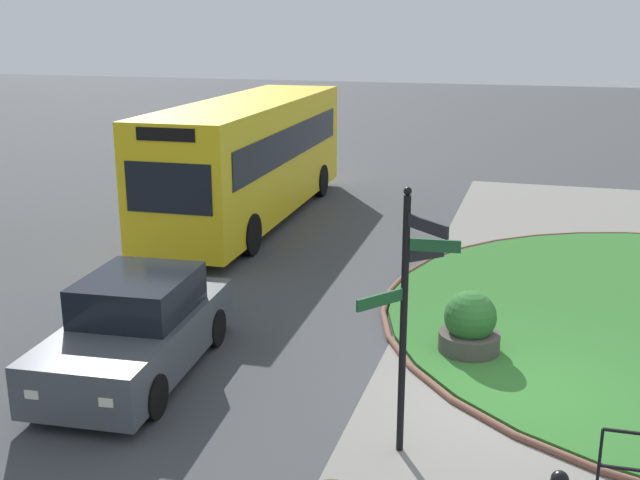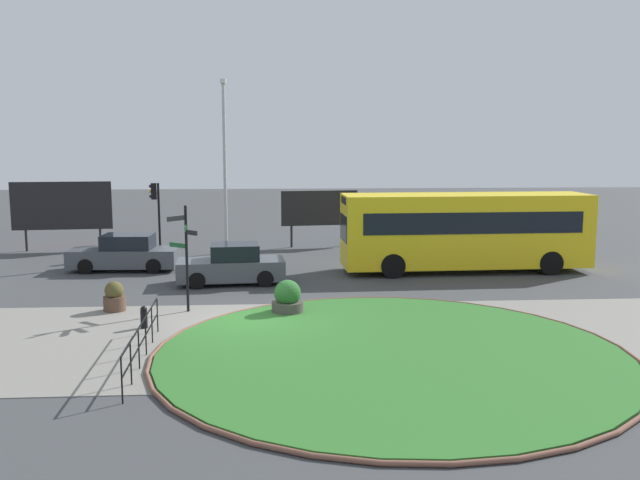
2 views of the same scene
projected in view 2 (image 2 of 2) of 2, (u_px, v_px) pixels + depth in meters
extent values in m
plane|color=#3D3F42|center=(246.00, 322.00, 20.72)|extent=(120.00, 120.00, 0.00)
cube|color=gray|center=(242.00, 339.00, 18.81)|extent=(32.00, 8.14, 0.02)
cylinder|color=#2D6B28|center=(391.00, 353.00, 17.50)|extent=(12.11, 12.11, 0.10)
torus|color=brown|center=(391.00, 352.00, 17.50)|extent=(12.42, 12.42, 0.11)
cylinder|color=black|center=(187.00, 261.00, 21.67)|extent=(0.09, 0.09, 3.38)
sphere|color=black|center=(185.00, 207.00, 21.42)|extent=(0.10, 0.10, 0.10)
cube|color=black|center=(176.00, 218.00, 21.17)|extent=(0.49, 0.54, 0.15)
cube|color=#195128|center=(185.00, 228.00, 21.18)|extent=(0.09, 0.60, 0.15)
cube|color=black|center=(192.00, 233.00, 21.34)|extent=(0.39, 0.39, 0.15)
cube|color=#195128|center=(178.00, 245.00, 21.82)|extent=(0.58, 0.45, 0.15)
cylinder|color=black|center=(144.00, 319.00, 19.90)|extent=(0.21, 0.21, 0.55)
sphere|color=black|center=(144.00, 309.00, 19.86)|extent=(0.20, 0.20, 0.20)
cube|color=black|center=(142.00, 323.00, 16.74)|extent=(0.22, 5.42, 0.03)
cube|color=black|center=(142.00, 341.00, 16.80)|extent=(0.22, 5.42, 0.03)
cylinder|color=black|center=(157.00, 315.00, 19.48)|extent=(0.04, 0.04, 1.00)
cylinder|color=black|center=(152.00, 325.00, 18.41)|extent=(0.04, 0.04, 1.00)
cylinder|color=black|center=(146.00, 337.00, 17.35)|extent=(0.04, 0.04, 1.00)
cylinder|color=black|center=(139.00, 349.00, 16.28)|extent=(0.04, 0.04, 1.00)
cylinder|color=black|center=(131.00, 364.00, 15.21)|extent=(0.04, 0.04, 1.00)
cylinder|color=black|center=(122.00, 381.00, 14.14)|extent=(0.04, 0.04, 1.00)
cube|color=yellow|center=(465.00, 230.00, 28.54)|extent=(10.45, 2.74, 3.03)
cube|color=black|center=(475.00, 223.00, 27.28)|extent=(9.13, 0.31, 0.88)
cube|color=black|center=(457.00, 217.00, 29.68)|extent=(9.13, 0.31, 0.88)
cube|color=black|center=(343.00, 228.00, 28.02)|extent=(0.08, 1.98, 1.10)
cube|color=black|center=(344.00, 200.00, 27.86)|extent=(0.06, 1.33, 0.28)
cylinder|color=black|center=(393.00, 266.00, 27.32)|extent=(1.01, 0.33, 1.00)
cylinder|color=black|center=(383.00, 257.00, 29.50)|extent=(1.01, 0.33, 1.00)
cylinder|color=black|center=(551.00, 263.00, 27.95)|extent=(1.01, 0.33, 1.00)
cylinder|color=black|center=(529.00, 254.00, 30.13)|extent=(1.01, 0.33, 1.00)
cube|color=#474C51|center=(124.00, 257.00, 28.98)|extent=(4.62, 1.91, 0.76)
cube|color=black|center=(128.00, 242.00, 28.88)|extent=(2.14, 1.61, 0.61)
cube|color=#EAEACC|center=(67.00, 259.00, 28.40)|extent=(0.03, 0.20, 0.12)
cube|color=#EAEACC|center=(75.00, 255.00, 29.43)|extent=(0.03, 0.20, 0.12)
cylinder|color=black|center=(86.00, 266.00, 28.19)|extent=(0.65, 0.24, 0.64)
cylinder|color=black|center=(97.00, 260.00, 29.76)|extent=(0.65, 0.24, 0.64)
cylinder|color=black|center=(154.00, 266.00, 28.27)|extent=(0.65, 0.24, 0.64)
cylinder|color=black|center=(161.00, 260.00, 29.83)|extent=(0.65, 0.24, 0.64)
cube|color=#474C51|center=(231.00, 269.00, 26.23)|extent=(4.24, 2.09, 0.77)
cube|color=black|center=(235.00, 252.00, 26.15)|extent=(1.96, 1.70, 0.61)
cube|color=#EAEACC|center=(176.00, 272.00, 25.41)|extent=(0.04, 0.20, 0.12)
cube|color=#EAEACC|center=(178.00, 267.00, 26.45)|extent=(0.04, 0.20, 0.12)
cylinder|color=black|center=(197.00, 281.00, 25.29)|extent=(0.66, 0.27, 0.64)
cylinder|color=black|center=(199.00, 272.00, 26.87)|extent=(0.66, 0.27, 0.64)
cylinder|color=black|center=(265.00, 279.00, 25.65)|extent=(0.66, 0.27, 0.64)
cylinder|color=black|center=(263.00, 271.00, 27.23)|extent=(0.66, 0.27, 0.64)
cylinder|color=black|center=(159.00, 219.00, 32.63)|extent=(0.11, 0.11, 3.52)
cube|color=black|center=(154.00, 191.00, 32.39)|extent=(0.30, 0.30, 0.78)
sphere|color=black|center=(150.00, 186.00, 32.33)|extent=(0.16, 0.16, 0.16)
sphere|color=#F2A519|center=(151.00, 191.00, 32.36)|extent=(0.16, 0.16, 0.16)
sphere|color=black|center=(151.00, 196.00, 32.40)|extent=(0.16, 0.16, 0.16)
cylinder|color=#B7B7BC|center=(225.00, 170.00, 33.02)|extent=(0.16, 0.16, 8.25)
cylinder|color=silver|center=(223.00, 81.00, 32.42)|extent=(0.32, 0.32, 0.22)
cylinder|color=black|center=(26.00, 229.00, 33.97)|extent=(0.12, 0.12, 2.29)
cylinder|color=black|center=(100.00, 227.00, 34.49)|extent=(0.12, 0.12, 2.29)
cube|color=red|center=(62.00, 206.00, 34.07)|extent=(4.82, 0.51, 2.33)
cube|color=black|center=(62.00, 206.00, 34.00)|extent=(4.91, 0.43, 2.43)
cylinder|color=black|center=(291.00, 228.00, 35.26)|extent=(0.12, 0.12, 2.04)
cylinder|color=black|center=(347.00, 227.00, 35.80)|extent=(0.12, 0.12, 2.04)
cube|color=#1E66B2|center=(319.00, 208.00, 35.38)|extent=(3.94, 0.58, 1.73)
cube|color=black|center=(320.00, 208.00, 35.32)|extent=(4.03, 0.51, 1.83)
cylinder|color=brown|center=(115.00, 304.00, 21.97)|extent=(0.71, 0.71, 0.49)
sphere|color=#4C4723|center=(114.00, 290.00, 21.91)|extent=(0.60, 0.60, 0.60)
cylinder|color=#47423D|center=(288.00, 308.00, 21.55)|extent=(1.01, 1.01, 0.42)
sphere|color=#286028|center=(288.00, 293.00, 21.48)|extent=(0.86, 0.86, 0.86)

